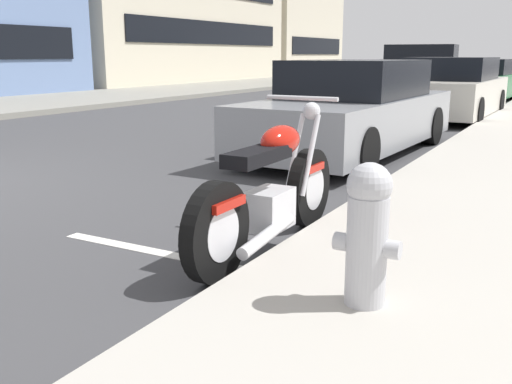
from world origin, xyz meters
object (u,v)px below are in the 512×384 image
Objects in this scene: parked_car_across_street at (353,111)px; crossing_truck at (421,63)px; parked_motorcycle at (271,193)px; parked_car_second_in_row at (482,82)px; parked_car_mid_block at (451,90)px; fire_hydrant at (367,231)px.

crossing_truck is (23.23, 4.61, 0.38)m from parked_car_across_street.
parked_motorcycle is 28.34m from crossing_truck.
parked_car_second_in_row is (15.99, 0.82, 0.18)m from parked_motorcycle.
parked_car_mid_block is (10.36, 0.69, 0.23)m from parked_motorcycle.
parked_car_across_street reaches higher than parked_car_second_in_row.
parked_car_second_in_row is 5.97× the size of fire_hydrant.
fire_hydrant is (-5.46, -2.04, -0.09)m from parked_car_across_street.
parked_car_mid_block is at bearing -0.55° from parked_car_across_street.
parked_motorcycle is 0.46× the size of parked_car_second_in_row.
parked_car_across_street is 6.11× the size of fire_hydrant.
parked_car_second_in_row is (5.64, 0.13, -0.04)m from parked_car_mid_block.
parked_car_across_street is 23.69m from crossing_truck.
fire_hydrant is at bearing -170.02° from parked_car_mid_block.
parked_motorcycle is at bearing -175.01° from parked_car_mid_block.
parked_car_mid_block is 5.83× the size of fire_hydrant.
parked_car_second_in_row reaches higher than fire_hydrant.
parked_car_mid_block reaches higher than parked_car_second_in_row.
crossing_truck is at bearing 13.61° from parked_car_across_street.
parked_car_second_in_row is 17.01m from fire_hydrant.
parked_car_across_street is at bearing 178.27° from parked_car_mid_block.
parked_motorcycle is 10.38m from parked_car_mid_block.
fire_hydrant is at bearing -131.06° from parked_motorcycle.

